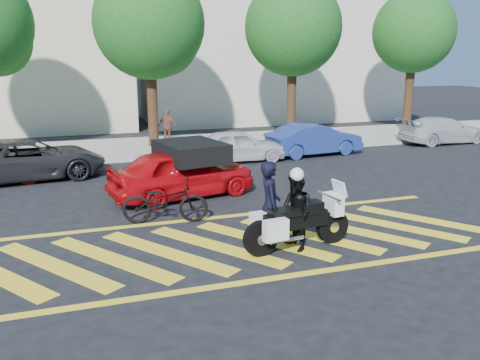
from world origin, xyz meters
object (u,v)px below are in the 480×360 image
object	(u,v)px
parked_mid_left	(31,159)
police_motorcycle	(296,222)
bicycle	(165,201)
red_convertible	(182,173)
officer_bike	(270,205)
parked_far_right	(443,130)
officer_moto	(296,212)
parked_right	(314,139)
parked_mid_right	(238,146)

from	to	relation	value
parked_mid_left	police_motorcycle	bearing A→B (deg)	-153.21
bicycle	police_motorcycle	world-z (taller)	police_motorcycle
bicycle	red_convertible	bearing A→B (deg)	-9.48
bicycle	officer_bike	bearing A→B (deg)	-129.28
officer_bike	bicycle	bearing A→B (deg)	48.99
bicycle	parked_far_right	distance (m)	16.02
bicycle	officer_moto	distance (m)	3.50
bicycle	police_motorcycle	xyz separation A→B (m)	(2.30, -2.64, 0.06)
bicycle	parked_right	distance (m)	9.85
police_motorcycle	parked_right	world-z (taller)	parked_right
parked_mid_right	parked_right	distance (m)	3.33
parked_mid_right	officer_moto	bearing A→B (deg)	172.11
parked_right	bicycle	bearing A→B (deg)	125.96
parked_right	officer_bike	bearing A→B (deg)	142.34
parked_mid_right	parked_far_right	xyz separation A→B (m)	(10.28, 0.89, -0.01)
officer_bike	officer_moto	xyz separation A→B (m)	(0.48, -0.27, -0.13)
officer_bike	police_motorcycle	world-z (taller)	officer_bike
parked_mid_right	parked_right	size ratio (longest dim) A/B	0.91
officer_moto	parked_right	world-z (taller)	officer_moto
parked_mid_left	parked_far_right	world-z (taller)	parked_mid_left
police_motorcycle	officer_moto	size ratio (longest dim) A/B	1.54
officer_bike	officer_moto	bearing A→B (deg)	-108.43
police_motorcycle	parked_mid_right	size ratio (longest dim) A/B	0.70
officer_bike	police_motorcycle	xyz separation A→B (m)	(0.49, -0.28, -0.34)
bicycle	police_motorcycle	bearing A→B (deg)	-125.65
bicycle	parked_far_right	size ratio (longest dim) A/B	0.50
parked_mid_right	parked_far_right	size ratio (longest dim) A/B	0.86
parked_far_right	parked_right	bearing A→B (deg)	94.80
officer_bike	red_convertible	size ratio (longest dim) A/B	0.45
officer_moto	parked_mid_right	xyz separation A→B (m)	(1.72, 9.01, -0.21)
parked_far_right	parked_mid_left	bearing A→B (deg)	93.72
officer_bike	police_motorcycle	size ratio (longest dim) A/B	0.75
officer_bike	officer_moto	world-z (taller)	officer_bike
officer_bike	red_convertible	distance (m)	4.58
police_motorcycle	parked_mid_left	world-z (taller)	parked_mid_left
red_convertible	parked_far_right	distance (m)	14.35
bicycle	parked_mid_right	bearing A→B (deg)	-18.87
officer_moto	parked_mid_right	size ratio (longest dim) A/B	0.45
red_convertible	parked_mid_left	size ratio (longest dim) A/B	0.89
parked_mid_right	parked_far_right	distance (m)	10.32
red_convertible	parked_mid_left	bearing A→B (deg)	35.80
officer_moto	parked_far_right	world-z (taller)	officer_moto
officer_moto	red_convertible	xyz separation A→B (m)	(-1.39, 4.75, -0.10)
police_motorcycle	red_convertible	world-z (taller)	red_convertible
bicycle	parked_far_right	xyz separation A→B (m)	(14.28, 7.27, 0.06)
parked_mid_left	parked_mid_right	world-z (taller)	parked_mid_left
police_motorcycle	parked_mid_left	size ratio (longest dim) A/B	0.53
officer_bike	parked_mid_left	size ratio (longest dim) A/B	0.40
parked_mid_left	parked_right	world-z (taller)	parked_mid_left
officer_moto	red_convertible	size ratio (longest dim) A/B	0.39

